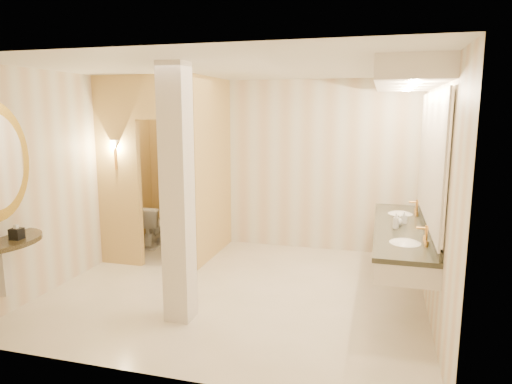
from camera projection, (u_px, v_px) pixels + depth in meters
The scene contains 15 objects.
floor at pixel (238, 289), 5.75m from camera, with size 4.50×4.50×0.00m, color white.
ceiling at pixel (236, 68), 5.27m from camera, with size 4.50×4.50×0.00m, color silver.
wall_back at pixel (274, 165), 7.41m from camera, with size 4.50×0.02×2.70m, color silver.
wall_front at pixel (160, 222), 3.61m from camera, with size 4.50×0.02×2.70m, color silver.
wall_left at pixel (77, 177), 6.10m from camera, with size 0.02×4.00×2.70m, color silver.
wall_right at pixel (435, 192), 4.92m from camera, with size 0.02×4.00×2.70m, color silver.
toilet_closet at pixel (183, 168), 6.71m from camera, with size 1.50×1.55×2.70m.
wall_sconce at pixel (115, 146), 6.35m from camera, with size 0.14×0.14×0.42m.
vanity at pixel (409, 163), 5.23m from camera, with size 0.75×2.76×2.09m.
pillar at pixel (177, 196), 4.72m from camera, with size 0.28×0.28×2.70m, color silver.
tissue_box at pixel (17, 234), 4.83m from camera, with size 0.12×0.12×0.12m, color black.
toilet at pixel (153, 225), 7.55m from camera, with size 0.38×0.67×0.69m, color white.
soap_bottle_a at pixel (404, 217), 5.50m from camera, with size 0.07×0.07×0.15m, color beige.
soap_bottle_b at pixel (398, 220), 5.39m from camera, with size 0.10×0.10×0.13m, color silver.
soap_bottle_c at pixel (396, 221), 5.25m from camera, with size 0.07×0.07×0.19m, color #C6B28C.
Camera 1 is at (1.67, -5.19, 2.22)m, focal length 32.00 mm.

